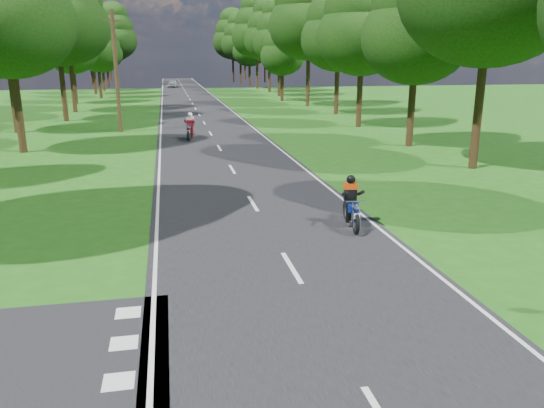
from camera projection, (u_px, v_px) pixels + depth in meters
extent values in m
plane|color=#1E5313|center=(313.00, 304.00, 11.16)|extent=(160.00, 160.00, 0.00)
cube|color=black|center=(192.00, 104.00, 58.41)|extent=(7.00, 140.00, 0.02)
cube|color=silver|center=(292.00, 267.00, 13.04)|extent=(0.12, 2.00, 0.01)
cube|color=silver|center=(253.00, 203.00, 18.71)|extent=(0.12, 2.00, 0.01)
cube|color=silver|center=(232.00, 169.00, 24.38)|extent=(0.12, 2.00, 0.01)
cube|color=silver|center=(219.00, 148.00, 30.05)|extent=(0.12, 2.00, 0.01)
cube|color=silver|center=(211.00, 133.00, 35.72)|extent=(0.12, 2.00, 0.01)
cube|color=silver|center=(204.00, 123.00, 41.39)|extent=(0.12, 2.00, 0.01)
cube|color=silver|center=(199.00, 115.00, 47.06)|extent=(0.12, 2.00, 0.01)
cube|color=silver|center=(195.00, 109.00, 52.74)|extent=(0.12, 2.00, 0.01)
cube|color=silver|center=(192.00, 103.00, 58.41)|extent=(0.12, 2.00, 0.01)
cube|color=silver|center=(190.00, 99.00, 64.08)|extent=(0.12, 2.00, 0.01)
cube|color=silver|center=(188.00, 96.00, 69.75)|extent=(0.12, 2.00, 0.01)
cube|color=silver|center=(186.00, 93.00, 75.42)|extent=(0.12, 2.00, 0.01)
cube|color=silver|center=(184.00, 90.00, 81.09)|extent=(0.12, 2.00, 0.01)
cube|color=silver|center=(183.00, 88.00, 86.76)|extent=(0.12, 2.00, 0.01)
cube|color=silver|center=(182.00, 86.00, 92.43)|extent=(0.12, 2.00, 0.01)
cube|color=silver|center=(181.00, 84.00, 98.10)|extent=(0.12, 2.00, 0.01)
cube|color=silver|center=(180.00, 83.00, 103.77)|extent=(0.12, 2.00, 0.01)
cube|color=silver|center=(179.00, 82.00, 109.44)|extent=(0.12, 2.00, 0.01)
cube|color=silver|center=(178.00, 80.00, 115.11)|extent=(0.12, 2.00, 0.01)
cube|color=silver|center=(178.00, 79.00, 120.78)|extent=(0.12, 2.00, 0.01)
cube|color=silver|center=(162.00, 104.00, 57.79)|extent=(0.10, 140.00, 0.01)
cube|color=silver|center=(222.00, 103.00, 59.02)|extent=(0.10, 140.00, 0.01)
cube|color=silver|center=(119.00, 381.00, 8.46)|extent=(0.50, 0.50, 0.01)
cube|color=silver|center=(124.00, 343.00, 9.59)|extent=(0.50, 0.50, 0.01)
cube|color=silver|center=(128.00, 313.00, 10.73)|extent=(0.50, 0.50, 0.01)
cylinder|color=black|center=(19.00, 116.00, 28.28)|extent=(0.40, 0.40, 3.91)
ellipsoid|color=#0E340B|center=(7.00, 21.00, 26.99)|extent=(6.85, 6.85, 5.82)
cylinder|color=black|center=(14.00, 104.00, 35.82)|extent=(0.40, 0.40, 3.79)
ellipsoid|color=#0E340B|center=(5.00, 32.00, 34.57)|extent=(6.64, 6.64, 5.64)
ellipsoid|color=#0E340B|center=(1.00, 2.00, 34.07)|extent=(5.69, 5.69, 4.84)
cylinder|color=black|center=(64.00, 94.00, 42.21)|extent=(0.40, 0.40, 4.32)
ellipsoid|color=#0E340B|center=(56.00, 23.00, 40.78)|extent=(7.56, 7.56, 6.42)
cylinder|color=black|center=(73.00, 88.00, 49.20)|extent=(0.40, 0.40, 4.40)
ellipsoid|color=#0E340B|center=(67.00, 27.00, 47.74)|extent=(7.71, 7.71, 6.55)
ellipsoid|color=#0E340B|center=(65.00, 1.00, 47.17)|extent=(6.60, 6.60, 5.61)
cylinder|color=black|center=(75.00, 89.00, 58.26)|extent=(0.40, 0.40, 3.20)
ellipsoid|color=#0E340B|center=(71.00, 52.00, 57.20)|extent=(5.60, 5.60, 4.76)
ellipsoid|color=#0E340B|center=(70.00, 36.00, 56.78)|extent=(4.80, 4.80, 4.08)
ellipsoid|color=#0E340B|center=(68.00, 21.00, 56.36)|extent=(3.60, 3.60, 3.06)
cylinder|color=black|center=(100.00, 85.00, 65.58)|extent=(0.40, 0.40, 3.22)
ellipsoid|color=#0E340B|center=(97.00, 52.00, 64.51)|extent=(5.64, 5.64, 4.79)
ellipsoid|color=#0E340B|center=(96.00, 38.00, 64.09)|extent=(4.83, 4.83, 4.11)
ellipsoid|color=#0E340B|center=(95.00, 25.00, 63.67)|extent=(3.62, 3.62, 3.08)
cylinder|color=black|center=(95.00, 81.00, 72.57)|extent=(0.40, 0.40, 3.61)
ellipsoid|color=#0E340B|center=(92.00, 47.00, 71.38)|extent=(6.31, 6.31, 5.37)
ellipsoid|color=#0E340B|center=(91.00, 33.00, 70.90)|extent=(5.41, 5.41, 4.60)
ellipsoid|color=#0E340B|center=(89.00, 19.00, 70.43)|extent=(4.06, 4.06, 3.45)
cylinder|color=black|center=(104.00, 82.00, 80.16)|extent=(0.40, 0.40, 2.67)
ellipsoid|color=#0E340B|center=(102.00, 59.00, 79.28)|extent=(4.67, 4.67, 3.97)
ellipsoid|color=#0E340B|center=(101.00, 50.00, 78.93)|extent=(4.00, 4.00, 3.40)
ellipsoid|color=#0E340B|center=(101.00, 41.00, 78.58)|extent=(3.00, 3.00, 2.55)
cylinder|color=black|center=(108.00, 78.00, 88.71)|extent=(0.40, 0.40, 3.09)
ellipsoid|color=#0E340B|center=(106.00, 54.00, 87.69)|extent=(5.40, 5.40, 4.59)
ellipsoid|color=#0E340B|center=(106.00, 45.00, 87.29)|extent=(4.63, 4.63, 3.93)
ellipsoid|color=#0E340B|center=(105.00, 35.00, 86.88)|extent=(3.47, 3.47, 2.95)
cylinder|color=black|center=(117.00, 73.00, 94.86)|extent=(0.40, 0.40, 4.48)
ellipsoid|color=#0E340B|center=(115.00, 40.00, 93.38)|extent=(7.84, 7.84, 6.66)
ellipsoid|color=#0E340B|center=(114.00, 27.00, 92.79)|extent=(6.72, 6.72, 5.71)
ellipsoid|color=#0E340B|center=(112.00, 14.00, 92.20)|extent=(5.04, 5.04, 4.28)
cylinder|color=black|center=(115.00, 72.00, 103.20)|extent=(0.40, 0.40, 4.09)
ellipsoid|color=#0E340B|center=(113.00, 45.00, 101.84)|extent=(7.16, 7.16, 6.09)
ellipsoid|color=#0E340B|center=(112.00, 34.00, 101.31)|extent=(6.14, 6.14, 5.22)
ellipsoid|color=#0E340B|center=(112.00, 23.00, 100.77)|extent=(4.61, 4.61, 3.92)
cylinder|color=black|center=(477.00, 119.00, 24.13)|extent=(0.40, 0.40, 4.56)
cylinder|color=black|center=(411.00, 116.00, 30.39)|extent=(0.40, 0.40, 3.49)
ellipsoid|color=#0E340B|center=(416.00, 37.00, 29.23)|extent=(6.12, 6.12, 5.20)
ellipsoid|color=#0E340B|center=(419.00, 4.00, 28.77)|extent=(5.24, 5.24, 4.46)
cylinder|color=black|center=(359.00, 102.00, 38.78)|extent=(0.40, 0.40, 3.69)
ellipsoid|color=#0E340B|center=(362.00, 37.00, 37.56)|extent=(6.46, 6.46, 5.49)
ellipsoid|color=#0E340B|center=(363.00, 10.00, 37.08)|extent=(5.54, 5.54, 4.71)
cylinder|color=black|center=(337.00, 93.00, 47.33)|extent=(0.40, 0.40, 3.74)
ellipsoid|color=#0E340B|center=(338.00, 39.00, 46.10)|extent=(6.55, 6.55, 5.57)
ellipsoid|color=#0E340B|center=(339.00, 17.00, 45.60)|extent=(5.62, 5.62, 4.77)
cylinder|color=black|center=(308.00, 83.00, 54.98)|extent=(0.40, 0.40, 4.64)
ellipsoid|color=#0E340B|center=(309.00, 26.00, 53.44)|extent=(8.12, 8.12, 6.91)
ellipsoid|color=#0E340B|center=(309.00, 2.00, 52.83)|extent=(6.96, 6.96, 5.92)
cylinder|color=black|center=(282.00, 88.00, 61.80)|extent=(0.40, 0.40, 2.91)
ellipsoid|color=#0E340B|center=(282.00, 56.00, 60.84)|extent=(5.09, 5.09, 4.33)
ellipsoid|color=#0E340B|center=(282.00, 44.00, 60.45)|extent=(4.36, 4.36, 3.71)
ellipsoid|color=#0E340B|center=(282.00, 30.00, 60.07)|extent=(3.27, 3.27, 2.78)
cylinder|color=black|center=(279.00, 81.00, 68.96)|extent=(0.40, 0.40, 3.88)
ellipsoid|color=#0E340B|center=(279.00, 43.00, 67.68)|extent=(6.78, 6.78, 5.77)
ellipsoid|color=#0E340B|center=(279.00, 27.00, 67.17)|extent=(5.81, 5.81, 4.94)
ellipsoid|color=#0E340B|center=(279.00, 11.00, 66.66)|extent=(4.36, 4.36, 3.71)
cylinder|color=black|center=(269.00, 77.00, 76.99)|extent=(0.40, 0.40, 4.18)
ellipsoid|color=#0E340B|center=(269.00, 40.00, 75.61)|extent=(7.31, 7.31, 6.21)
ellipsoid|color=#0E340B|center=(269.00, 25.00, 75.06)|extent=(6.27, 6.27, 5.33)
ellipsoid|color=#0E340B|center=(269.00, 10.00, 74.51)|extent=(4.70, 4.70, 4.00)
cylinder|color=black|center=(257.00, 74.00, 85.34)|extent=(0.40, 0.40, 4.63)
ellipsoid|color=#0E340B|center=(257.00, 37.00, 83.81)|extent=(8.11, 8.11, 6.89)
ellipsoid|color=#0E340B|center=(257.00, 22.00, 83.20)|extent=(6.95, 6.95, 5.91)
ellipsoid|color=#0E340B|center=(257.00, 7.00, 82.59)|extent=(5.21, 5.21, 4.43)
cylinder|color=black|center=(250.00, 76.00, 92.38)|extent=(0.40, 0.40, 3.36)
ellipsoid|color=#0E340B|center=(249.00, 52.00, 91.26)|extent=(5.88, 5.88, 5.00)
ellipsoid|color=#0E340B|center=(249.00, 42.00, 90.82)|extent=(5.04, 5.04, 4.29)
ellipsoid|color=#0E340B|center=(249.00, 32.00, 90.38)|extent=(3.78, 3.78, 3.21)
cylinder|color=black|center=(241.00, 73.00, 99.01)|extent=(0.40, 0.40, 4.09)
ellipsoid|color=#0E340B|center=(240.00, 45.00, 97.65)|extent=(7.15, 7.15, 6.08)
ellipsoid|color=#0E340B|center=(240.00, 34.00, 97.12)|extent=(6.13, 6.13, 5.21)
ellipsoid|color=#0E340B|center=(240.00, 22.00, 96.58)|extent=(4.60, 4.60, 3.91)
cylinder|color=black|center=(233.00, 71.00, 106.20)|extent=(0.40, 0.40, 4.48)
ellipsoid|color=#0E340B|center=(233.00, 42.00, 104.72)|extent=(7.84, 7.84, 6.66)
ellipsoid|color=#0E340B|center=(232.00, 31.00, 104.13)|extent=(6.72, 6.72, 5.71)
ellipsoid|color=#0E340B|center=(232.00, 19.00, 103.54)|extent=(5.04, 5.04, 4.28)
cylinder|color=black|center=(111.00, 72.00, 111.99)|extent=(0.40, 0.40, 3.84)
ellipsoid|color=#0E340B|center=(109.00, 48.00, 110.72)|extent=(6.72, 6.72, 5.71)
ellipsoid|color=#0E340B|center=(108.00, 39.00, 110.22)|extent=(5.76, 5.76, 4.90)
ellipsoid|color=#0E340B|center=(108.00, 30.00, 109.72)|extent=(4.32, 4.32, 3.67)
cylinder|color=black|center=(245.00, 70.00, 119.24)|extent=(0.40, 0.40, 4.16)
ellipsoid|color=#0E340B|center=(245.00, 46.00, 117.86)|extent=(7.28, 7.28, 6.19)
ellipsoid|color=#0E340B|center=(245.00, 37.00, 117.32)|extent=(6.24, 6.24, 5.30)
ellipsoid|color=#0E340B|center=(245.00, 27.00, 116.77)|extent=(4.68, 4.68, 3.98)
cylinder|color=black|center=(92.00, 75.00, 97.49)|extent=(0.40, 0.40, 3.52)
ellipsoid|color=#0E340B|center=(90.00, 50.00, 96.33)|extent=(6.16, 6.16, 5.24)
ellipsoid|color=#0E340B|center=(89.00, 40.00, 95.86)|extent=(5.28, 5.28, 4.49)
ellipsoid|color=#0E340B|center=(88.00, 31.00, 95.40)|extent=(3.96, 3.96, 3.37)
cylinder|color=black|center=(265.00, 71.00, 106.34)|extent=(0.40, 0.40, 4.48)
ellipsoid|color=#0E340B|center=(265.00, 42.00, 104.85)|extent=(7.84, 7.84, 6.66)
ellipsoid|color=#0E340B|center=(265.00, 31.00, 104.27)|extent=(6.72, 6.72, 5.71)
ellipsoid|color=#0E340B|center=(265.00, 19.00, 103.68)|extent=(5.04, 5.04, 4.28)
cylinder|color=#382616|center=(116.00, 72.00, 35.43)|extent=(0.26, 0.26, 8.00)
cube|color=#382616|center=(112.00, 20.00, 34.54)|extent=(1.20, 0.10, 0.10)
imported|color=#B3B6BB|center=(173.00, 84.00, 88.75)|extent=(2.12, 3.84, 1.24)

